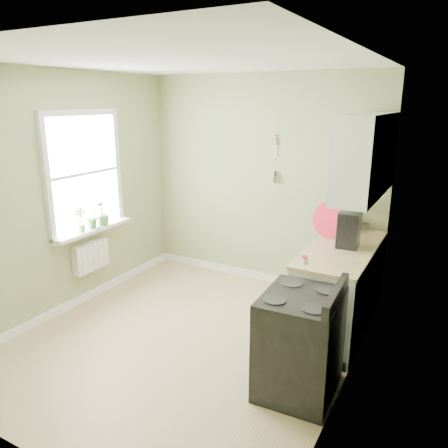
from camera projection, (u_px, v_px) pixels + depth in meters
The scene contains 21 objects.
floor at pixel (187, 339), 4.50m from camera, with size 3.20×3.60×0.02m, color tan.
ceiling at pixel (179, 59), 3.76m from camera, with size 3.20×3.60×0.02m, color white.
wall_back at pixel (262, 182), 5.66m from camera, with size 3.20×0.02×2.70m, color #959F6C.
wall_left at pixel (64, 195), 4.88m from camera, with size 0.02×3.60×2.70m, color #959F6C.
wall_right at pixel (356, 237), 3.39m from camera, with size 0.02×3.60×2.70m, color #959F6C.
base_cabinets at pixel (341, 290), 4.62m from camera, with size 0.60×1.60×0.87m, color silver.
countertop at pixel (343, 249), 4.50m from camera, with size 0.64×1.60×0.04m, color tan.
upper_cabinets at pixel (367, 155), 4.26m from camera, with size 0.35×1.40×0.80m, color silver.
window at pixel (84, 173), 5.06m from camera, with size 0.06×1.14×1.44m.
window_sill at pixel (93, 229), 5.21m from camera, with size 0.18×1.14×0.04m, color white.
radiator at pixel (91, 256), 5.27m from camera, with size 0.12×0.50×0.35m, color white.
wall_utensils at pixel (276, 167), 5.48m from camera, with size 0.02×0.14×0.58m.
stove at pixel (300, 343), 3.60m from camera, with size 0.65×0.73×0.99m.
stand_mixer at pixel (357, 216), 5.09m from camera, with size 0.28×0.34×0.37m.
kettle at pixel (338, 219), 5.19m from camera, with size 0.20×0.12×0.21m.
coffee_maker at pixel (348, 231), 4.46m from camera, with size 0.22×0.24×0.37m.
red_tray at pixel (328, 220), 4.78m from camera, with size 0.38×0.38×0.02m, color red.
jar at pixel (304, 260), 4.03m from camera, with size 0.07×0.07×0.08m.
plant_a at pixel (80, 220), 5.00m from camera, with size 0.16×0.11×0.30m, color #477835.
plant_b at pixel (92, 217), 5.16m from camera, with size 0.16×0.13×0.29m, color #477835.
plant_c at pixel (102, 213), 5.29m from camera, with size 0.17×0.17×0.30m, color #477835.
Camera 1 is at (2.26, -3.33, 2.37)m, focal length 35.00 mm.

